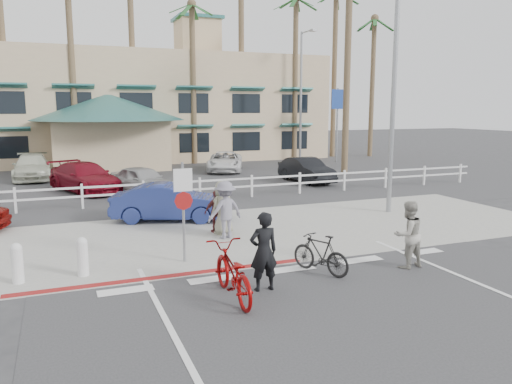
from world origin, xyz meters
name	(u,v)px	position (x,y,z in m)	size (l,w,h in m)	color
ground	(302,277)	(0.00, 0.00, 0.00)	(140.00, 140.00, 0.00)	#333335
bike_path	(348,308)	(0.00, -2.00, 0.00)	(12.00, 16.00, 0.01)	#333335
sidewalk_plaza	(238,233)	(0.00, 4.50, 0.01)	(22.00, 7.00, 0.01)	gray
cross_street	(204,210)	(0.00, 8.50, 0.00)	(40.00, 5.00, 0.01)	#333335
parking_lot	(158,179)	(0.00, 18.00, 0.00)	(50.00, 16.00, 0.01)	#333335
curb_red	(166,277)	(-3.00, 1.20, 0.01)	(7.00, 0.25, 0.02)	maroon
rail_fence	(202,189)	(0.50, 10.50, 0.50)	(29.40, 0.16, 1.00)	silver
building	(150,87)	(2.00, 31.00, 5.65)	(28.00, 16.00, 11.30)	#CCB28C
sign_post	(183,207)	(-2.30, 2.20, 1.45)	(0.50, 0.10, 2.90)	gray
bollard_0	(83,257)	(-4.80, 2.00, 0.47)	(0.26, 0.26, 0.95)	silver
bollard_1	(17,263)	(-6.20, 2.00, 0.47)	(0.26, 0.26, 0.95)	silver
streetlight_0	(394,93)	(6.50, 5.50, 4.50)	(0.60, 2.00, 9.00)	gray
streetlight_1	(301,97)	(12.00, 24.00, 4.75)	(0.60, 2.00, 9.50)	gray
info_sign	(337,124)	(14.00, 22.00, 2.80)	(1.20, 0.16, 5.60)	navy
palm_2	(3,43)	(-8.00, 26.00, 8.00)	(4.00, 4.00, 16.00)	#1F5226
palm_3	(72,60)	(-4.00, 25.00, 7.00)	(4.00, 4.00, 14.00)	#1F5226
palm_4	(132,56)	(0.00, 26.00, 7.50)	(4.00, 4.00, 15.00)	#1F5226
palm_5	(193,72)	(4.00, 25.00, 6.50)	(4.00, 4.00, 13.00)	#1F5226
palm_6	(241,46)	(8.00, 26.00, 8.50)	(4.00, 4.00, 17.00)	#1F5226
palm_7	(295,68)	(12.00, 25.00, 7.00)	(4.00, 4.00, 14.00)	#1F5226
palm_8	(334,64)	(16.00, 26.00, 7.50)	(4.00, 4.00, 15.00)	#1F5226
palm_9	(373,76)	(19.00, 25.00, 6.50)	(4.00, 4.00, 13.00)	#1F5226
palm_11	(348,56)	(11.00, 16.00, 7.00)	(4.00, 4.00, 14.00)	#1F5226
bike_red	(232,272)	(-1.98, -0.68, 0.58)	(0.76, 2.19, 1.15)	#780404
rider_red	(264,252)	(-1.19, -0.46, 0.88)	(0.64, 0.42, 1.76)	black
bike_black	(320,254)	(0.53, 0.09, 0.49)	(0.46, 1.62, 0.98)	black
rider_black	(408,235)	(2.76, -0.31, 0.85)	(0.82, 0.64, 1.69)	#A4A196
pedestrian_a	(225,210)	(-0.57, 4.08, 0.88)	(1.14, 0.66, 1.77)	slate
pedestrian_child	(217,212)	(-0.60, 4.85, 0.68)	(0.80, 0.33, 1.36)	#5A2424
pedestrian_b	(223,208)	(-0.49, 4.57, 0.85)	(0.84, 0.54, 1.71)	gray
car_white_sedan	(170,202)	(-1.63, 7.11, 0.66)	(1.40, 4.02, 1.32)	navy
lot_car_1	(85,177)	(-4.05, 14.75, 0.70)	(1.95, 4.81, 1.40)	maroon
lot_car_2	(143,181)	(-1.64, 12.90, 0.66)	(1.56, 3.88, 1.32)	#979797
lot_car_3	(306,170)	(7.20, 13.68, 0.66)	(1.39, 4.00, 1.32)	black
lot_car_4	(32,167)	(-6.59, 20.38, 0.69)	(1.93, 4.74, 1.38)	beige
lot_car_5	(225,162)	(4.59, 19.76, 0.62)	(2.07, 4.49, 1.25)	silver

